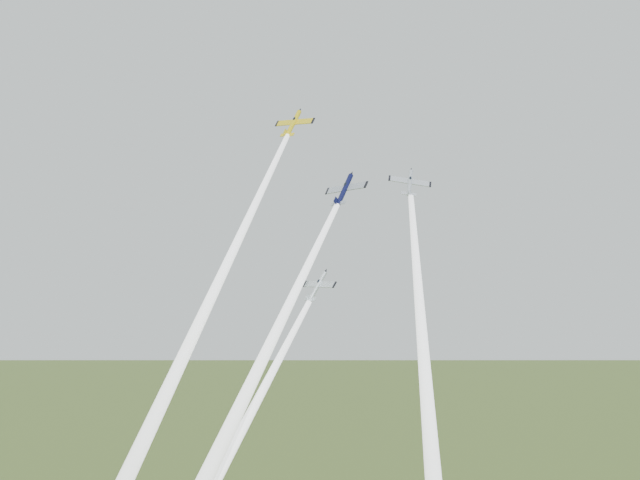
# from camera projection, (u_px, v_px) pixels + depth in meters

# --- Properties ---
(plane_yellow) EXTENTS (9.45, 6.96, 8.05)m
(plane_yellow) POSITION_uv_depth(u_px,v_px,m) (293.00, 124.00, 152.37)
(plane_yellow) COLOR yellow
(smoke_trail_yellow) EXTENTS (7.46, 46.40, 62.03)m
(smoke_trail_yellow) POSITION_uv_depth(u_px,v_px,m) (211.00, 297.00, 129.67)
(smoke_trail_yellow) COLOR white
(plane_navy) EXTENTS (9.67, 8.24, 8.24)m
(plane_navy) POSITION_uv_depth(u_px,v_px,m) (345.00, 190.00, 136.99)
(plane_navy) COLOR #0D0F3A
(smoke_trail_navy) EXTENTS (11.58, 36.86, 49.71)m
(smoke_trail_navy) POSITION_uv_depth(u_px,v_px,m) (266.00, 353.00, 120.12)
(smoke_trail_navy) COLOR white
(plane_silver_right) EXTENTS (7.98, 8.04, 7.64)m
(plane_silver_right) POSITION_uv_depth(u_px,v_px,m) (410.00, 183.00, 135.74)
(plane_silver_right) COLOR silver
(smoke_trail_silver_right) EXTENTS (18.43, 37.54, 53.17)m
(smoke_trail_silver_right) POSITION_uv_depth(u_px,v_px,m) (424.00, 362.00, 113.09)
(smoke_trail_silver_right) COLOR white
(plane_silver_low) EXTENTS (8.95, 7.49, 6.85)m
(plane_silver_low) POSITION_uv_depth(u_px,v_px,m) (317.00, 286.00, 133.96)
(plane_silver_low) COLOR silver
(smoke_trail_silver_low) EXTENTS (15.53, 36.41, 50.40)m
(smoke_trail_silver_low) POSITION_uv_depth(u_px,v_px,m) (222.00, 468.00, 118.30)
(smoke_trail_silver_low) COLOR white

